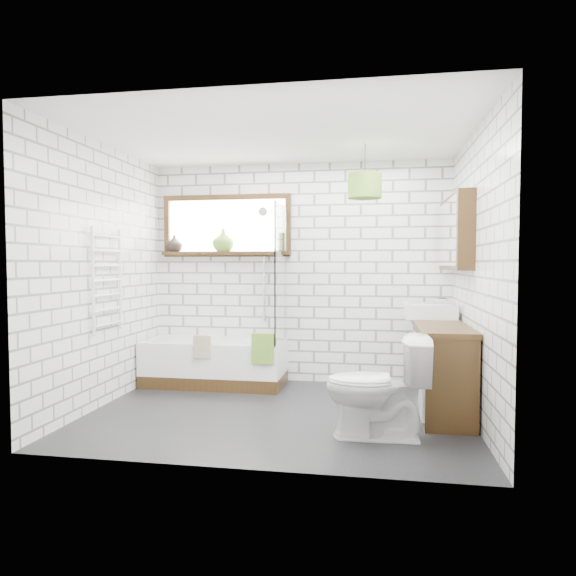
% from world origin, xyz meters
% --- Properties ---
extents(floor, '(3.40, 2.60, 0.01)m').
position_xyz_m(floor, '(0.00, 0.00, -0.01)').
color(floor, black).
rests_on(floor, ground).
extents(ceiling, '(3.40, 2.60, 0.01)m').
position_xyz_m(ceiling, '(0.00, 0.00, 2.50)').
color(ceiling, white).
rests_on(ceiling, ground).
extents(wall_back, '(3.40, 0.01, 2.50)m').
position_xyz_m(wall_back, '(0.00, 1.30, 1.25)').
color(wall_back, white).
rests_on(wall_back, ground).
extents(wall_front, '(3.40, 0.01, 2.50)m').
position_xyz_m(wall_front, '(0.00, -1.30, 1.25)').
color(wall_front, white).
rests_on(wall_front, ground).
extents(wall_left, '(0.01, 2.60, 2.50)m').
position_xyz_m(wall_left, '(-1.70, 0.00, 1.25)').
color(wall_left, white).
rests_on(wall_left, ground).
extents(wall_right, '(0.01, 2.60, 2.50)m').
position_xyz_m(wall_right, '(1.70, 0.00, 1.25)').
color(wall_right, white).
rests_on(wall_right, ground).
extents(window, '(1.52, 0.16, 0.68)m').
position_xyz_m(window, '(-0.85, 1.26, 1.80)').
color(window, black).
rests_on(window, wall_back).
extents(towel_radiator, '(0.06, 0.52, 1.00)m').
position_xyz_m(towel_radiator, '(-1.66, 0.00, 1.20)').
color(towel_radiator, white).
rests_on(towel_radiator, wall_left).
extents(mirror_cabinet, '(0.16, 1.20, 0.70)m').
position_xyz_m(mirror_cabinet, '(1.62, 0.60, 1.65)').
color(mirror_cabinet, black).
rests_on(mirror_cabinet, wall_right).
extents(shower_riser, '(0.02, 0.02, 1.30)m').
position_xyz_m(shower_riser, '(-0.40, 1.26, 1.35)').
color(shower_riser, silver).
rests_on(shower_riser, wall_back).
extents(bathtub, '(1.55, 0.69, 0.50)m').
position_xyz_m(bathtub, '(-0.90, 0.96, 0.25)').
color(bathtub, white).
rests_on(bathtub, floor).
extents(shower_screen, '(0.02, 0.72, 1.50)m').
position_xyz_m(shower_screen, '(-0.14, 0.96, 1.25)').
color(shower_screen, white).
rests_on(shower_screen, bathtub).
extents(towel_green, '(0.23, 0.06, 0.31)m').
position_xyz_m(towel_green, '(-0.27, 0.61, 0.48)').
color(towel_green, olive).
rests_on(towel_green, bathtub).
extents(towel_beige, '(0.19, 0.05, 0.24)m').
position_xyz_m(towel_beige, '(-0.93, 0.61, 0.48)').
color(towel_beige, tan).
rests_on(towel_beige, bathtub).
extents(vanity, '(0.45, 1.41, 0.81)m').
position_xyz_m(vanity, '(1.47, 0.33, 0.40)').
color(vanity, black).
rests_on(vanity, floor).
extents(basin, '(0.50, 0.44, 0.15)m').
position_xyz_m(basin, '(1.41, 0.83, 0.88)').
color(basin, white).
rests_on(basin, vanity).
extents(tap, '(0.04, 0.04, 0.15)m').
position_xyz_m(tap, '(1.57, 0.83, 0.93)').
color(tap, silver).
rests_on(tap, vanity).
extents(toilet, '(0.48, 0.81, 0.81)m').
position_xyz_m(toilet, '(0.88, -0.53, 0.40)').
color(toilet, white).
rests_on(toilet, floor).
extents(vase_olive, '(0.32, 0.32, 0.26)m').
position_xyz_m(vase_olive, '(-0.88, 1.23, 1.61)').
color(vase_olive, olive).
rests_on(vase_olive, window).
extents(vase_dark, '(0.25, 0.25, 0.20)m').
position_xyz_m(vase_dark, '(-1.48, 1.23, 1.58)').
color(vase_dark, black).
rests_on(vase_dark, window).
extents(bottle, '(0.08, 0.08, 0.21)m').
position_xyz_m(bottle, '(-0.20, 1.23, 1.58)').
color(bottle, olive).
rests_on(bottle, window).
extents(pendant, '(0.32, 0.32, 0.24)m').
position_xyz_m(pendant, '(0.76, 0.45, 2.10)').
color(pendant, olive).
rests_on(pendant, ceiling).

